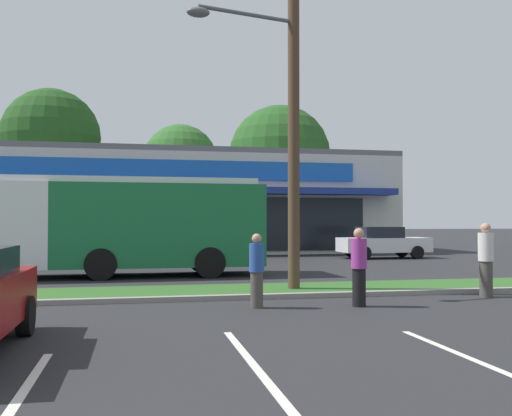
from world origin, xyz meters
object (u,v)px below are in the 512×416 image
(pedestrian_by_pole, at_px, (359,267))
(car_0, at_px, (383,242))
(pedestrian_near_bench, at_px, (486,260))
(utility_pole, at_px, (289,90))
(pedestrian_mid, at_px, (257,271))
(city_bus, at_px, (73,223))

(pedestrian_by_pole, bearing_deg, car_0, -15.65)
(pedestrian_near_bench, xyz_separation_m, pedestrian_by_pole, (-3.60, -0.83, -0.05))
(pedestrian_near_bench, bearing_deg, utility_pole, 71.13)
(utility_pole, bearing_deg, pedestrian_mid, -120.17)
(pedestrian_near_bench, bearing_deg, pedestrian_by_pole, 104.31)
(city_bus, distance_m, car_0, 15.60)
(pedestrian_mid, bearing_deg, city_bus, -176.66)
(pedestrian_near_bench, bearing_deg, pedestrian_mid, 97.05)
(city_bus, bearing_deg, car_0, -154.23)
(car_0, xyz_separation_m, pedestrian_near_bench, (-3.58, -14.03, 0.11))
(pedestrian_by_pole, relative_size, pedestrian_mid, 1.07)
(city_bus, bearing_deg, pedestrian_by_pole, 129.71)
(utility_pole, distance_m, pedestrian_mid, 5.11)
(utility_pole, height_order, city_bus, utility_pole)
(pedestrian_near_bench, height_order, pedestrian_mid, pedestrian_near_bench)
(city_bus, xyz_separation_m, pedestrian_by_pole, (6.75, -7.90, -0.92))
(city_bus, relative_size, car_0, 2.85)
(car_0, distance_m, pedestrian_near_bench, 14.48)
(car_0, relative_size, pedestrian_mid, 2.77)
(pedestrian_by_pole, bearing_deg, pedestrian_mid, 93.73)
(city_bus, relative_size, pedestrian_mid, 7.91)
(utility_pole, distance_m, car_0, 15.43)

